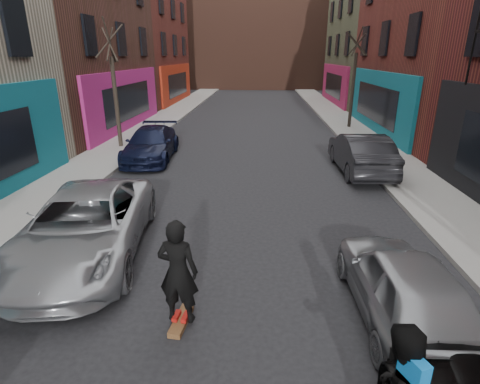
# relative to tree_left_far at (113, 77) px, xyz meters

# --- Properties ---
(sidewalk_left) EXTENTS (2.50, 84.00, 0.13)m
(sidewalk_left) POSITION_rel_tree_left_far_xyz_m (-0.05, 12.00, -3.31)
(sidewalk_left) COLOR gray
(sidewalk_left) RESTS_ON ground
(sidewalk_right) EXTENTS (2.50, 84.00, 0.13)m
(sidewalk_right) POSITION_rel_tree_left_far_xyz_m (12.45, 12.00, -3.31)
(sidewalk_right) COLOR gray
(sidewalk_right) RESTS_ON ground
(building_far) EXTENTS (40.00, 10.00, 14.00)m
(building_far) POSITION_rel_tree_left_far_xyz_m (6.20, 38.00, 3.62)
(building_far) COLOR #47281E
(building_far) RESTS_ON ground
(tree_left_far) EXTENTS (2.00, 2.00, 6.50)m
(tree_left_far) POSITION_rel_tree_left_far_xyz_m (0.00, 0.00, 0.00)
(tree_left_far) COLOR black
(tree_left_far) RESTS_ON sidewalk_left
(tree_right_far) EXTENTS (2.00, 2.00, 6.80)m
(tree_right_far) POSITION_rel_tree_left_far_xyz_m (12.40, 6.00, 0.15)
(tree_right_far) COLOR black
(tree_right_far) RESTS_ON sidewalk_right
(parked_left_far) EXTENTS (3.20, 5.68, 1.50)m
(parked_left_far) POSITION_rel_tree_left_far_xyz_m (3.00, -10.34, -2.63)
(parked_left_far) COLOR #93959B
(parked_left_far) RESTS_ON ground
(parked_left_end) EXTENTS (2.24, 4.86, 1.38)m
(parked_left_end) POSITION_rel_tree_left_far_xyz_m (2.09, -1.90, -2.69)
(parked_left_end) COLOR black
(parked_left_end) RESTS_ON ground
(parked_right_far) EXTENTS (1.69, 3.98, 1.34)m
(parked_right_far) POSITION_rel_tree_left_far_xyz_m (9.40, -12.21, -2.71)
(parked_right_far) COLOR gray
(parked_right_far) RESTS_ON ground
(parked_right_end) EXTENTS (1.75, 4.72, 1.54)m
(parked_right_end) POSITION_rel_tree_left_far_xyz_m (10.80, -3.33, -2.61)
(parked_right_end) COLOR black
(parked_right_end) RESTS_ON ground
(skateboard) EXTENTS (0.31, 0.82, 0.10)m
(skateboard) POSITION_rel_tree_left_far_xyz_m (5.60, -12.56, -3.33)
(skateboard) COLOR brown
(skateboard) RESTS_ON ground
(skateboarder) EXTENTS (0.72, 0.52, 1.85)m
(skateboarder) POSITION_rel_tree_left_far_xyz_m (5.60, -12.56, -2.35)
(skateboarder) COLOR black
(skateboarder) RESTS_ON skateboard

